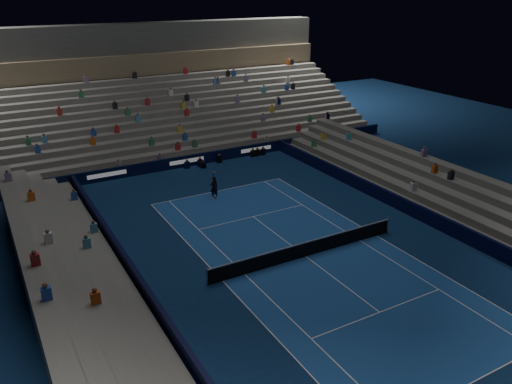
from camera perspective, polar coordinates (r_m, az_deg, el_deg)
name	(u,v)px	position (r m, az deg, el deg)	size (l,w,h in m)	color
ground	(306,256)	(30.71, 5.56, -7.16)	(90.00, 90.00, 0.00)	#0C2248
court_surface	(306,256)	(30.71, 5.56, -7.15)	(10.97, 23.77, 0.01)	#1A4691
sponsor_barrier_far	(186,161)	(45.55, -7.78, 3.44)	(44.00, 0.25, 1.00)	black
sponsor_barrier_east	(424,215)	(36.42, 18.25, -2.45)	(0.25, 37.00, 1.00)	black
sponsor_barrier_west	(147,295)	(26.81, -12.05, -11.13)	(0.25, 37.00, 1.00)	black
grandstand_main	(149,108)	(53.33, -11.81, 9.17)	(44.00, 15.20, 11.20)	slate
grandstand_east	(460,199)	(38.76, 21.83, -0.78)	(5.00, 37.00, 2.50)	#63635E
grandstand_west	(75,308)	(26.02, -19.53, -12.05)	(5.00, 37.00, 2.50)	slate
tennis_net	(306,249)	(30.47, 5.60, -6.34)	(12.90, 0.10, 1.10)	#B2B2B7
tennis_player	(214,188)	(38.35, -4.70, 0.50)	(0.63, 0.42, 1.73)	black
broadcast_camera	(203,165)	(45.13, -5.94, 3.06)	(0.45, 0.87, 0.54)	black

